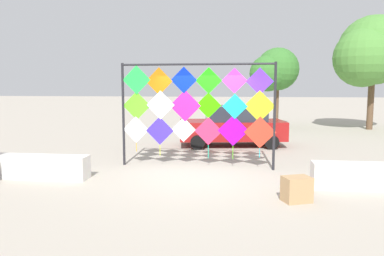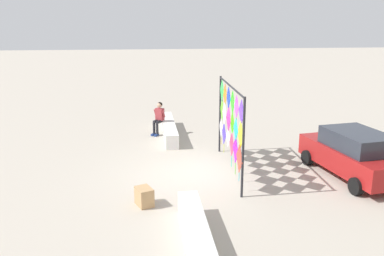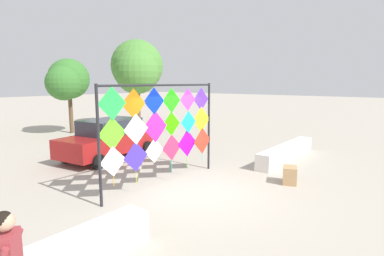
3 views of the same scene
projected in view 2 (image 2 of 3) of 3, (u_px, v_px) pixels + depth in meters
ground at (192, 174)px, 13.08m from camera, size 120.00×120.00×0.00m
plaza_ledge_left at (169, 129)px, 17.49m from camera, size 4.24×0.50×0.56m
plaza_ledge_right at (199, 245)px, 8.43m from camera, size 4.24×0.50×0.56m
kite_display_rack at (230, 119)px, 12.94m from camera, size 4.22×0.21×2.84m
seated_vendor at (159, 116)px, 17.47m from camera, size 0.68×0.66×1.41m
parked_car at (354, 154)px, 12.74m from camera, size 4.01×2.28×1.48m
cardboard_box_large at (144, 197)px, 10.82m from camera, size 0.62×0.54×0.49m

